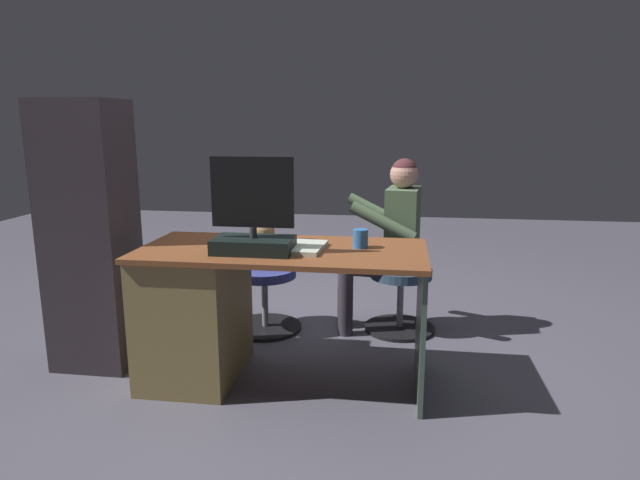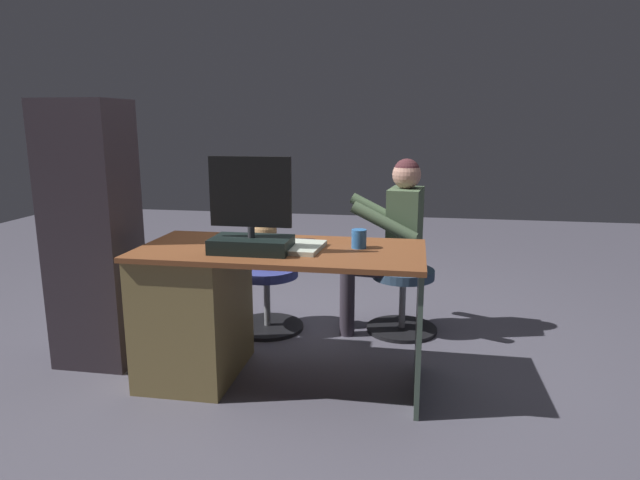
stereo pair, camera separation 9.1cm
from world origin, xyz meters
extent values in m
plane|color=#595665|center=(0.00, 0.00, 0.00)|extent=(10.00, 10.00, 0.00)
cube|color=brown|center=(0.00, 0.43, 0.73)|extent=(1.50, 0.70, 0.03)
cube|color=olive|center=(0.50, 0.43, 0.36)|extent=(0.48, 0.64, 0.72)
cube|color=#46584A|center=(-0.73, 0.43, 0.36)|extent=(0.02, 0.63, 0.72)
cube|color=black|center=(0.12, 0.54, 0.78)|extent=(0.40, 0.24, 0.08)
cylinder|color=#333338|center=(0.12, 0.54, 0.85)|extent=(0.04, 0.04, 0.06)
cube|color=black|center=(0.12, 0.54, 1.05)|extent=(0.42, 0.02, 0.35)
cube|color=black|center=(0.12, 0.53, 1.05)|extent=(0.38, 0.00, 0.32)
cube|color=black|center=(0.06, 0.33, 0.75)|extent=(0.42, 0.14, 0.02)
ellipsoid|color=black|center=(0.36, 0.36, 0.76)|extent=(0.06, 0.10, 0.04)
cylinder|color=#3372BF|center=(-0.40, 0.36, 0.79)|extent=(0.08, 0.08, 0.10)
cube|color=black|center=(0.37, 0.41, 0.75)|extent=(0.10, 0.16, 0.02)
cube|color=silver|center=(-0.11, 0.45, 0.76)|extent=(0.24, 0.31, 0.02)
cylinder|color=black|center=(0.28, -0.29, 0.01)|extent=(0.49, 0.49, 0.03)
cylinder|color=gray|center=(0.28, -0.29, 0.20)|extent=(0.04, 0.04, 0.35)
cylinder|color=#353D8D|center=(0.28, -0.29, 0.40)|extent=(0.43, 0.43, 0.06)
ellipsoid|color=tan|center=(0.28, -0.29, 0.53)|extent=(0.18, 0.15, 0.19)
sphere|color=tan|center=(0.28, -0.29, 0.68)|extent=(0.15, 0.15, 0.15)
sphere|color=beige|center=(0.28, -0.36, 0.67)|extent=(0.06, 0.06, 0.06)
sphere|color=tan|center=(0.23, -0.29, 0.74)|extent=(0.06, 0.06, 0.06)
sphere|color=tan|center=(0.34, -0.29, 0.74)|extent=(0.06, 0.06, 0.06)
cylinder|color=tan|center=(0.19, -0.33, 0.57)|extent=(0.05, 0.15, 0.10)
cylinder|color=tan|center=(0.38, -0.33, 0.57)|extent=(0.05, 0.15, 0.10)
cylinder|color=tan|center=(0.24, -0.40, 0.46)|extent=(0.06, 0.12, 0.06)
cylinder|color=tan|center=(0.33, -0.40, 0.46)|extent=(0.06, 0.12, 0.06)
cylinder|color=black|center=(-0.63, -0.41, 0.01)|extent=(0.48, 0.48, 0.03)
cylinder|color=gray|center=(-0.63, -0.41, 0.20)|extent=(0.04, 0.04, 0.35)
cylinder|color=#354E6B|center=(-0.63, -0.41, 0.40)|extent=(0.41, 0.41, 0.06)
cube|color=#506749|center=(-0.63, -0.41, 0.70)|extent=(0.24, 0.34, 0.54)
sphere|color=tan|center=(-0.63, -0.41, 1.06)|extent=(0.18, 0.18, 0.18)
sphere|color=#50282C|center=(-0.63, -0.41, 1.08)|extent=(0.17, 0.17, 0.17)
cylinder|color=#506749|center=(-0.50, -0.19, 0.78)|extent=(0.43, 0.13, 0.25)
cylinder|color=#506749|center=(-0.45, -0.59, 0.78)|extent=(0.43, 0.13, 0.25)
cylinder|color=#3B3340|center=(-0.45, -0.30, 0.45)|extent=(0.38, 0.16, 0.11)
cylinder|color=#3B3340|center=(-0.27, -0.28, 0.22)|extent=(0.10, 0.10, 0.43)
cylinder|color=#3B3340|center=(-0.43, -0.47, 0.45)|extent=(0.38, 0.16, 0.11)
cylinder|color=#3B3340|center=(-0.25, -0.45, 0.22)|extent=(0.10, 0.10, 0.43)
cube|color=#322A30|center=(1.12, 0.36, 0.76)|extent=(0.44, 0.36, 1.51)
camera|label=1|loc=(-0.59, 3.17, 1.40)|focal=30.85mm
camera|label=2|loc=(-0.68, 3.16, 1.40)|focal=30.85mm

